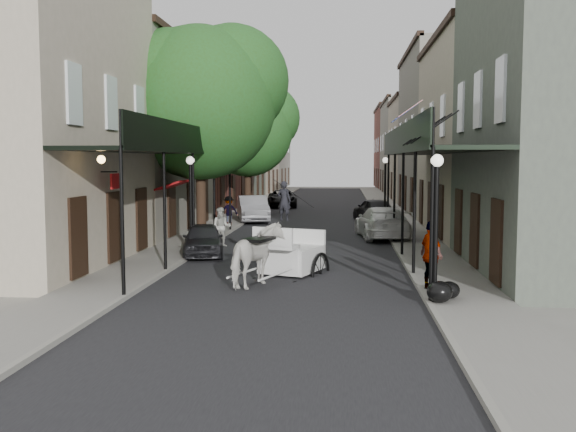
% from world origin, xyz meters
% --- Properties ---
extents(ground, '(140.00, 140.00, 0.00)m').
position_xyz_m(ground, '(0.00, 0.00, 0.00)').
color(ground, gray).
rests_on(ground, ground).
extents(road, '(8.00, 90.00, 0.01)m').
position_xyz_m(road, '(0.00, 20.00, 0.01)').
color(road, black).
rests_on(road, ground).
extents(sidewalk_left, '(2.20, 90.00, 0.12)m').
position_xyz_m(sidewalk_left, '(-5.00, 20.00, 0.06)').
color(sidewalk_left, gray).
rests_on(sidewalk_left, ground).
extents(sidewalk_right, '(2.20, 90.00, 0.12)m').
position_xyz_m(sidewalk_right, '(5.00, 20.00, 0.06)').
color(sidewalk_right, gray).
rests_on(sidewalk_right, ground).
extents(building_row_left, '(5.00, 80.00, 10.50)m').
position_xyz_m(building_row_left, '(-8.60, 30.00, 5.25)').
color(building_row_left, '#B4A690').
rests_on(building_row_left, ground).
extents(building_row_right, '(5.00, 80.00, 10.50)m').
position_xyz_m(building_row_right, '(8.60, 30.00, 5.25)').
color(building_row_right, slate).
rests_on(building_row_right, ground).
extents(gallery_left, '(2.20, 18.05, 4.88)m').
position_xyz_m(gallery_left, '(-4.79, 6.98, 4.05)').
color(gallery_left, black).
rests_on(gallery_left, sidewalk_left).
extents(gallery_right, '(2.20, 18.05, 4.88)m').
position_xyz_m(gallery_right, '(4.79, 6.98, 4.05)').
color(gallery_right, black).
rests_on(gallery_right, sidewalk_right).
extents(tree_near, '(7.31, 6.80, 9.63)m').
position_xyz_m(tree_near, '(-4.20, 10.18, 6.49)').
color(tree_near, '#382619').
rests_on(tree_near, sidewalk_left).
extents(tree_far, '(6.45, 6.00, 8.61)m').
position_xyz_m(tree_far, '(-4.25, 24.18, 5.84)').
color(tree_far, '#382619').
rests_on(tree_far, sidewalk_left).
extents(lamppost_right_near, '(0.32, 0.32, 3.71)m').
position_xyz_m(lamppost_right_near, '(4.10, -2.00, 2.05)').
color(lamppost_right_near, black).
rests_on(lamppost_right_near, sidewalk_right).
extents(lamppost_left, '(0.32, 0.32, 3.71)m').
position_xyz_m(lamppost_left, '(-4.10, 6.00, 2.05)').
color(lamppost_left, black).
rests_on(lamppost_left, sidewalk_left).
extents(lamppost_right_far, '(0.32, 0.32, 3.71)m').
position_xyz_m(lamppost_right_far, '(4.10, 18.00, 2.05)').
color(lamppost_right_far, black).
rests_on(lamppost_right_far, sidewalk_right).
extents(horse, '(1.66, 2.37, 1.83)m').
position_xyz_m(horse, '(-0.70, 0.02, 0.91)').
color(horse, silver).
rests_on(horse, ground).
extents(carriage, '(2.48, 3.05, 3.05)m').
position_xyz_m(carriage, '(0.27, 2.70, 1.19)').
color(carriage, black).
rests_on(carriage, ground).
extents(pedestrian_walking, '(0.88, 0.71, 1.68)m').
position_xyz_m(pedestrian_walking, '(-3.40, 8.52, 0.84)').
color(pedestrian_walking, '#B4B3A9').
rests_on(pedestrian_walking, ground).
extents(pedestrian_sidewalk_left, '(1.17, 0.91, 1.60)m').
position_xyz_m(pedestrian_sidewalk_left, '(-4.46, 16.17, 0.92)').
color(pedestrian_sidewalk_left, gray).
rests_on(pedestrian_sidewalk_left, sidewalk_left).
extents(pedestrian_sidewalk_right, '(0.81, 1.22, 1.92)m').
position_xyz_m(pedestrian_sidewalk_right, '(4.20, -0.59, 1.08)').
color(pedestrian_sidewalk_right, gray).
rests_on(pedestrian_sidewalk_right, sidewalk_right).
extents(car_left_near, '(2.23, 3.94, 1.26)m').
position_xyz_m(car_left_near, '(-3.60, 5.84, 0.63)').
color(car_left_near, black).
rests_on(car_left_near, ground).
extents(car_left_mid, '(2.66, 4.97, 1.56)m').
position_xyz_m(car_left_mid, '(-3.60, 19.47, 0.78)').
color(car_left_mid, gray).
rests_on(car_left_mid, ground).
extents(car_left_far, '(2.71, 5.04, 1.35)m').
position_xyz_m(car_left_far, '(-3.02, 31.59, 0.67)').
color(car_left_far, black).
rests_on(car_left_far, ground).
extents(car_right_near, '(2.64, 5.37, 1.50)m').
position_xyz_m(car_right_near, '(3.60, 11.99, 0.75)').
color(car_right_near, white).
rests_on(car_right_near, ground).
extents(car_right_far, '(2.72, 4.48, 1.43)m').
position_xyz_m(car_right_far, '(3.60, 20.36, 0.71)').
color(car_right_far, black).
rests_on(car_right_far, ground).
extents(trash_bags, '(0.90, 1.05, 0.55)m').
position_xyz_m(trash_bags, '(4.32, -2.03, 0.37)').
color(trash_bags, black).
rests_on(trash_bags, sidewalk_right).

